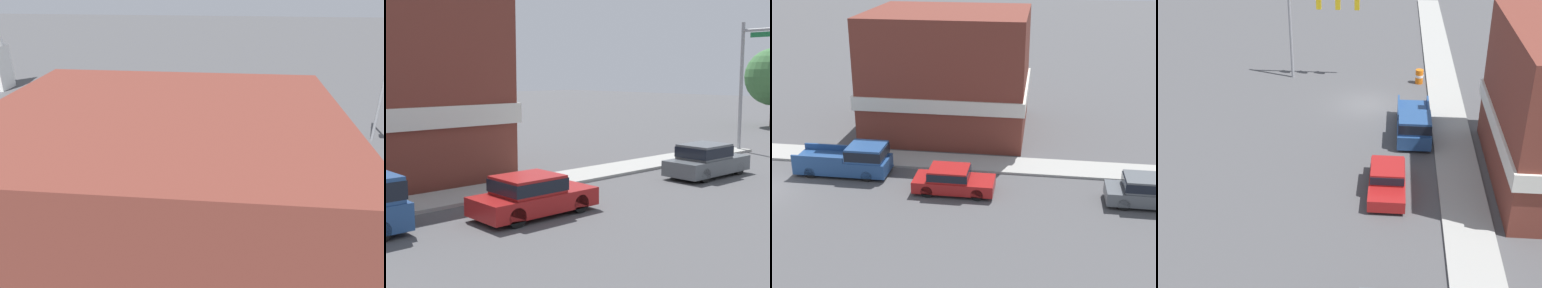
# 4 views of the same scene
# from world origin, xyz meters

# --- Properties ---
(ground_plane) EXTENTS (200.00, 200.00, 0.00)m
(ground_plane) POSITION_xyz_m (0.00, 0.00, 0.00)
(ground_plane) COLOR #4C4C4F
(sidewalk_curb) EXTENTS (2.40, 60.00, 0.14)m
(sidewalk_curb) POSITION_xyz_m (-5.70, 0.00, 0.07)
(sidewalk_curb) COLOR #9E9E99
(sidewalk_curb) RESTS_ON ground
(near_signal_assembly) EXTENTS (6.99, 0.49, 7.36)m
(near_signal_assembly) POSITION_xyz_m (3.71, -4.70, 5.40)
(near_signal_assembly) COLOR gray
(near_signal_assembly) RESTS_ON ground
(car_lead) EXTENTS (1.88, 4.39, 1.42)m
(car_lead) POSITION_xyz_m (-1.78, 10.81, 0.74)
(car_lead) COLOR black
(car_lead) RESTS_ON ground
(pickup_truck_parked) EXTENTS (2.04, 5.48, 1.85)m
(pickup_truck_parked) POSITION_xyz_m (-3.28, 4.57, 0.91)
(pickup_truck_parked) COLOR black
(pickup_truck_parked) RESTS_ON ground
(construction_barrel) EXTENTS (0.61, 0.61, 1.10)m
(construction_barrel) POSITION_xyz_m (-3.90, -4.24, 0.56)
(construction_barrel) COLOR orange
(construction_barrel) RESTS_ON ground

